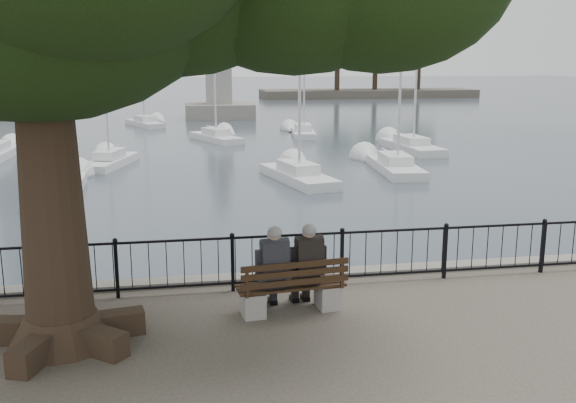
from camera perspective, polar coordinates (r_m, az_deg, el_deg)
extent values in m
cube|color=slate|center=(12.39, -0.40, -9.03)|extent=(200.00, 0.40, 1.20)
plane|color=#2D373F|center=(111.51, -9.06, 9.65)|extent=(260.00, 260.00, 0.00)
cube|color=black|center=(11.46, 0.00, -3.03)|extent=(22.00, 0.04, 0.04)
cube|color=black|center=(11.71, 0.00, -6.95)|extent=(22.00, 0.04, 0.04)
cube|color=gray|center=(10.47, -3.14, -9.06)|extent=(0.39, 0.48, 0.40)
cube|color=gray|center=(10.81, 3.55, -8.36)|extent=(0.39, 0.48, 0.40)
cube|color=black|center=(10.54, 0.26, -7.49)|extent=(1.82, 0.69, 0.04)
cube|color=black|center=(10.20, 0.69, -6.42)|extent=(1.77, 0.24, 0.39)
cube|color=black|center=(10.43, -1.32, -7.02)|extent=(0.39, 0.33, 0.24)
cube|color=black|center=(10.21, -1.17, -5.23)|extent=(0.46, 0.28, 0.59)
sphere|color=tan|center=(10.13, -1.24, -2.93)|extent=(0.23, 0.23, 0.23)
ellipsoid|color=gray|center=(10.10, -1.20, -2.78)|extent=(0.24, 0.24, 0.20)
cube|color=black|center=(10.81, -1.70, -8.23)|extent=(0.36, 0.47, 0.44)
cube|color=black|center=(10.58, 1.73, -6.72)|extent=(0.39, 0.33, 0.24)
cube|color=black|center=(10.37, 1.92, -4.96)|extent=(0.46, 0.28, 0.59)
sphere|color=tan|center=(10.29, 1.87, -2.69)|extent=(0.23, 0.23, 0.23)
ellipsoid|color=gray|center=(10.26, 1.92, -2.54)|extent=(0.24, 0.24, 0.20)
cube|color=black|center=(10.96, 1.25, -7.94)|extent=(0.36, 0.47, 0.44)
cone|color=black|center=(10.07, -19.44, -10.53)|extent=(1.54, 1.54, 0.45)
cone|color=black|center=(9.42, -20.53, 3.63)|extent=(1.00, 1.00, 5.44)
cube|color=slate|center=(72.33, -22.99, 7.91)|extent=(9.59, 9.59, 1.40)
cube|color=slate|center=(58.68, -6.14, 7.99)|extent=(5.95, 5.95, 1.40)
cube|color=gray|center=(58.54, -6.19, 10.41)|extent=(2.18, 2.57, 3.97)
cube|color=slate|center=(58.51, -6.24, 12.50)|extent=(2.57, 2.97, 0.30)
cube|color=gray|center=(58.82, -6.28, 13.32)|extent=(1.29, 2.18, 1.39)
cube|color=gray|center=(57.85, -6.23, 14.02)|extent=(1.49, 0.99, 1.59)
sphere|color=gray|center=(57.49, -6.23, 15.12)|extent=(1.69, 1.69, 1.69)
cube|color=silver|center=(25.94, -19.72, 0.70)|extent=(1.74, 5.69, 0.63)
cube|color=silver|center=(25.85, -19.80, 1.79)|extent=(1.22, 2.33, 0.47)
cylinder|color=silver|center=(25.16, -20.73, 12.46)|extent=(0.13, 0.13, 10.00)
cube|color=silver|center=(32.58, -15.53, 3.23)|extent=(2.58, 5.08, 0.54)
cube|color=silver|center=(32.51, -15.58, 4.10)|extent=(1.48, 2.18, 0.41)
cylinder|color=silver|center=(31.94, -16.18, 13.21)|extent=(0.11, 0.11, 10.70)
cube|color=silver|center=(27.41, 0.88, 2.03)|extent=(2.66, 5.70, 0.61)
cube|color=silver|center=(27.32, 0.89, 3.06)|extent=(1.57, 2.43, 0.46)
cylinder|color=silver|center=(26.67, 1.05, 13.43)|extent=(0.12, 0.12, 10.23)
cube|color=silver|center=(37.41, 10.88, 4.59)|extent=(2.01, 6.13, 0.67)
cube|color=silver|center=(37.34, 10.92, 5.35)|extent=(1.37, 2.53, 0.50)
cylinder|color=silver|center=(36.77, 11.42, 12.85)|extent=(0.13, 0.13, 10.16)
cube|color=silver|center=(41.60, -6.43, 5.50)|extent=(3.28, 5.48, 0.59)
cube|color=silver|center=(41.55, -6.44, 6.19)|extent=(1.79, 2.40, 0.44)
cylinder|color=silver|center=(41.02, -6.58, 12.67)|extent=(0.12, 0.12, 9.78)
cube|color=silver|center=(44.30, 1.35, 5.99)|extent=(2.10, 5.27, 0.57)
cube|color=silver|center=(44.25, 1.36, 6.64)|extent=(1.32, 2.21, 0.43)
cylinder|color=silver|center=(43.75, 1.46, 11.77)|extent=(0.11, 0.11, 8.33)
cube|color=silver|center=(52.18, -12.62, 6.67)|extent=(3.35, 5.30, 0.57)
cube|color=silver|center=(52.14, -12.65, 7.22)|extent=(1.79, 2.34, 0.43)
cylinder|color=silver|center=(51.69, -12.99, 13.91)|extent=(0.11, 0.11, 12.56)
cube|color=silver|center=(30.19, 9.48, 2.82)|extent=(2.09, 5.79, 0.63)
cube|color=silver|center=(30.11, 9.51, 3.76)|extent=(1.36, 2.41, 0.47)
cylinder|color=silver|center=(29.52, 10.13, 14.87)|extent=(0.13, 0.13, 12.01)
cube|color=#433E38|center=(92.50, 7.10, 9.48)|extent=(30.00, 8.00, 1.20)
cylinder|color=black|center=(89.14, 4.39, 11.04)|extent=(0.70, 0.70, 4.00)
ellipsoid|color=black|center=(89.14, 4.43, 13.61)|extent=(5.20, 5.20, 4.16)
cylinder|color=black|center=(92.70, 7.74, 11.02)|extent=(0.70, 0.70, 4.00)
ellipsoid|color=black|center=(92.70, 7.82, 13.49)|extent=(5.20, 5.20, 4.16)
cylinder|color=black|center=(93.75, 11.49, 10.90)|extent=(0.70, 0.70, 4.00)
ellipsoid|color=black|center=(93.75, 11.60, 13.34)|extent=(5.20, 5.20, 4.16)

